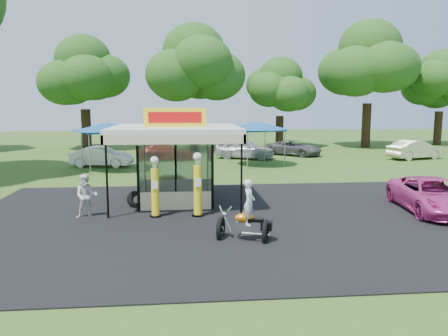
{
  "coord_description": "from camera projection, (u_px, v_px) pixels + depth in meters",
  "views": [
    {
      "loc": [
        -1.7,
        -14.03,
        4.31
      ],
      "look_at": [
        0.02,
        4.0,
        1.67
      ],
      "focal_mm": 35.0,
      "sensor_mm": 36.0,
      "label": 1
    }
  ],
  "objects": [
    {
      "name": "ground",
      "position": [
        235.0,
        234.0,
        14.6
      ],
      "size": [
        120.0,
        120.0,
        0.0
      ],
      "primitive_type": "plane",
      "color": "#38581B",
      "rests_on": "ground"
    },
    {
      "name": "asphalt_apron",
      "position": [
        229.0,
        219.0,
        16.57
      ],
      "size": [
        20.0,
        14.0,
        0.04
      ],
      "primitive_type": "cube",
      "color": "black",
      "rests_on": "ground"
    },
    {
      "name": "gas_station_kiosk",
      "position": [
        176.0,
        163.0,
        19.08
      ],
      "size": [
        5.4,
        5.4,
        4.18
      ],
      "color": "white",
      "rests_on": "ground"
    },
    {
      "name": "gas_pump_left",
      "position": [
        155.0,
        189.0,
        16.62
      ],
      "size": [
        0.44,
        0.44,
        2.38
      ],
      "color": "black",
      "rests_on": "ground"
    },
    {
      "name": "gas_pump_right",
      "position": [
        198.0,
        186.0,
        16.73
      ],
      "size": [
        0.47,
        0.47,
        2.51
      ],
      "color": "black",
      "rests_on": "ground"
    },
    {
      "name": "motorcycle",
      "position": [
        247.0,
        216.0,
        13.82
      ],
      "size": [
        1.82,
        1.28,
        2.07
      ],
      "rotation": [
        0.0,
        0.0,
        -0.32
      ],
      "color": "black",
      "rests_on": "ground"
    },
    {
      "name": "spare_tires",
      "position": [
        136.0,
        199.0,
        18.38
      ],
      "size": [
        0.87,
        0.58,
        0.72
      ],
      "rotation": [
        0.0,
        0.0,
        0.13
      ],
      "color": "black",
      "rests_on": "ground"
    },
    {
      "name": "kiosk_car",
      "position": [
        177.0,
        183.0,
        21.44
      ],
      "size": [
        2.82,
        1.13,
        0.96
      ],
      "primitive_type": "imported",
      "rotation": [
        0.0,
        0.0,
        1.57
      ],
      "color": "yellow",
      "rests_on": "ground"
    },
    {
      "name": "pink_sedan",
      "position": [
        433.0,
        195.0,
        17.55
      ],
      "size": [
        2.89,
        5.21,
        1.38
      ],
      "primitive_type": "imported",
      "rotation": [
        0.0,
        0.0,
        -0.13
      ],
      "color": "#CE388C",
      "rests_on": "ground"
    },
    {
      "name": "spectator_west",
      "position": [
        86.0,
        196.0,
        16.62
      ],
      "size": [
        0.92,
        0.77,
        1.7
      ],
      "primitive_type": "imported",
      "rotation": [
        0.0,
        0.0,
        0.16
      ],
      "color": "white",
      "rests_on": "ground"
    },
    {
      "name": "bg_car_a",
      "position": [
        102.0,
        157.0,
        30.49
      ],
      "size": [
        4.41,
        2.12,
        1.4
      ],
      "primitive_type": "imported",
      "rotation": [
        0.0,
        0.0,
        1.41
      ],
      "color": "white",
      "rests_on": "ground"
    },
    {
      "name": "bg_car_b",
      "position": [
        166.0,
        152.0,
        34.07
      ],
      "size": [
        4.57,
        2.31,
        1.27
      ],
      "primitive_type": "imported",
      "rotation": [
        0.0,
        0.0,
        1.45
      ],
      "color": "maroon",
      "rests_on": "ground"
    },
    {
      "name": "bg_car_c",
      "position": [
        245.0,
        149.0,
        34.9
      ],
      "size": [
        5.04,
        3.59,
        1.59
      ],
      "primitive_type": "imported",
      "rotation": [
        0.0,
        0.0,
        1.16
      ],
      "color": "#B6B8BB",
      "rests_on": "ground"
    },
    {
      "name": "bg_car_d",
      "position": [
        295.0,
        148.0,
        37.22
      ],
      "size": [
        4.87,
        4.78,
        1.3
      ],
      "primitive_type": "imported",
      "rotation": [
        0.0,
        0.0,
        0.81
      ],
      "color": "#535456",
      "rests_on": "ground"
    },
    {
      "name": "bg_car_e",
      "position": [
        415.0,
        150.0,
        34.66
      ],
      "size": [
        4.88,
        2.95,
        1.52
      ],
      "primitive_type": "imported",
      "rotation": [
        0.0,
        0.0,
        1.88
      ],
      "color": "beige",
      "rests_on": "ground"
    },
    {
      "name": "tent_west",
      "position": [
        108.0,
        127.0,
        28.46
      ],
      "size": [
        4.5,
        4.5,
        3.15
      ],
      "rotation": [
        0.0,
        0.0,
        0.37
      ],
      "color": "gray",
      "rests_on": "ground"
    },
    {
      "name": "tent_east",
      "position": [
        257.0,
        126.0,
        30.88
      ],
      "size": [
        4.44,
        4.44,
        3.11
      ],
      "rotation": [
        0.0,
        0.0,
        0.31
      ],
      "color": "gray",
      "rests_on": "ground"
    },
    {
      "name": "oak_far_b",
      "position": [
        84.0,
        78.0,
        42.04
      ],
      "size": [
        8.98,
        8.98,
        10.72
      ],
      "color": "black",
      "rests_on": "ground"
    },
    {
      "name": "oak_far_c",
      "position": [
        194.0,
        72.0,
        39.73
      ],
      "size": [
        9.63,
        9.63,
        11.35
      ],
      "color": "black",
      "rests_on": "ground"
    },
    {
      "name": "oak_far_d",
      "position": [
        280.0,
        91.0,
        43.59
      ],
      "size": [
        7.4,
        7.4,
        8.81
      ],
      "color": "black",
      "rests_on": "ground"
    },
    {
      "name": "oak_far_e",
      "position": [
        369.0,
        68.0,
        43.34
      ],
      "size": [
        10.37,
        10.37,
        12.35
      ],
      "color": "black",
      "rests_on": "ground"
    },
    {
      "name": "oak_far_f",
      "position": [
        441.0,
        86.0,
        46.01
      ],
      "size": [
        8.13,
        8.13,
        9.8
      ],
      "color": "black",
      "rests_on": "ground"
    }
  ]
}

